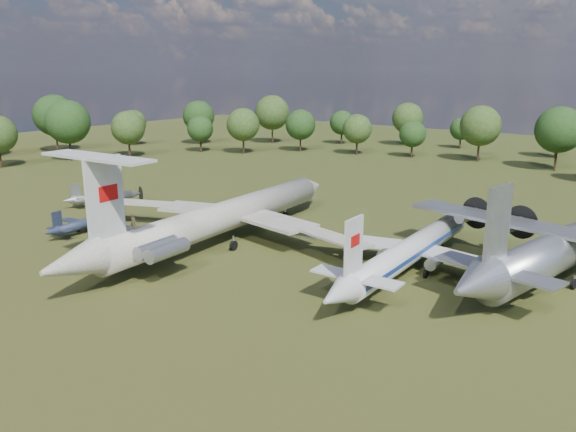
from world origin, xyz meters
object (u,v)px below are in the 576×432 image
Objects in this scene: an12_transport at (556,257)px; person_on_il62 at (133,222)px; small_prop_west at (85,226)px; tu104_jet at (410,255)px; il62_airliner at (224,222)px; small_prop_northwest at (104,199)px.

person_on_il62 is at bearing -132.75° from an12_transport.
small_prop_west is 8.06× the size of person_on_il62.
small_prop_west is (-42.15, -13.28, -0.93)m from tu104_jet.
tu104_jet is at bearing 10.28° from small_prop_west.
il62_airliner is 1.37× the size of an12_transport.
tu104_jet is (23.96, 4.68, -0.76)m from il62_airliner.
il62_airliner is 30.14m from small_prop_northwest.
an12_transport is at bearing 28.41° from small_prop_northwest.
small_prop_northwest is at bearing 129.20° from small_prop_west.
small_prop_west is at bearing -22.88° from small_prop_northwest.
small_prop_west is at bearing -165.29° from tu104_jet.
small_prop_west is at bearing -42.38° from person_on_il62.
il62_airliner reaches higher than small_prop_west.
il62_airliner is at bearing -171.72° from tu104_jet.
person_on_il62 is (-22.65, -19.66, 4.28)m from tu104_jet.
small_prop_northwest is 8.29× the size of person_on_il62.
person_on_il62 reaches higher than small_prop_west.
small_prop_northwest is (-53.94, -2.06, -0.91)m from tu104_jet.
small_prop_northwest is at bearing -53.64° from person_on_il62.
tu104_jet is 30.30m from person_on_il62.
person_on_il62 is (1.30, -14.97, 3.52)m from il62_airliner.
il62_airliner is 3.95× the size of small_prop_northwest.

